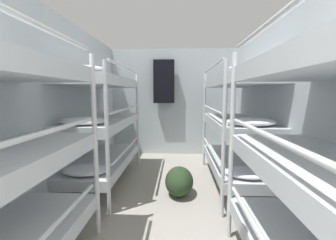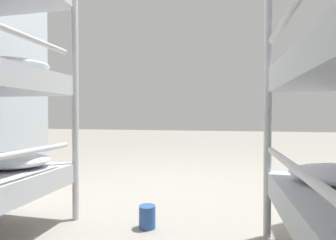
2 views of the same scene
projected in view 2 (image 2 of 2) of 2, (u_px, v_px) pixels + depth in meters
The scene contains 2 objects.
ground_plane at pixel (179, 199), 2.23m from camera, with size 20.00×20.00×0.00m, color gray.
tin_can at pixel (147, 217), 1.66m from camera, with size 0.11×0.11×0.14m.
Camera 2 is at (-0.37, 2.19, 0.72)m, focal length 28.00 mm.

